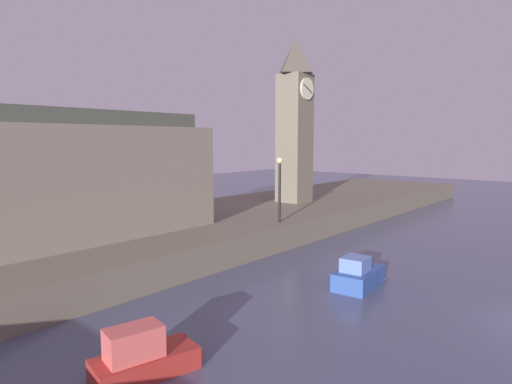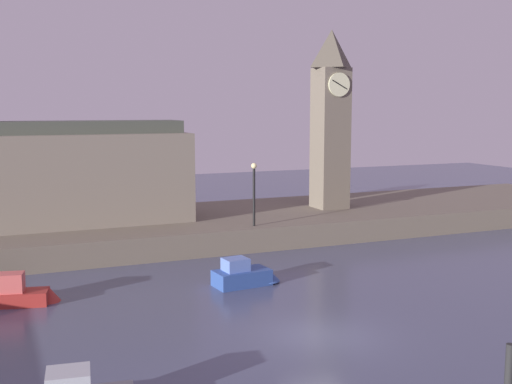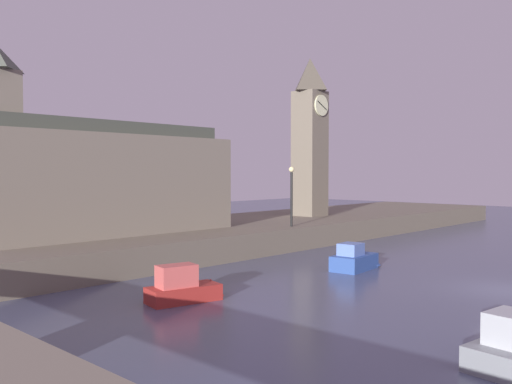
% 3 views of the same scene
% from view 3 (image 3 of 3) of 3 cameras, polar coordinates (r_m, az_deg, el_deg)
% --- Properties ---
extents(ground_plane, '(120.00, 120.00, 0.00)m').
position_cam_3_polar(ground_plane, '(26.17, 24.92, -9.36)').
color(ground_plane, '#474C66').
extents(far_embankment, '(70.00, 12.00, 1.50)m').
position_cam_3_polar(far_embankment, '(37.36, -5.73, -4.61)').
color(far_embankment, '#6B6051').
rests_on(far_embankment, ground).
extents(clock_tower, '(2.44, 2.48, 12.92)m').
position_cam_3_polar(clock_tower, '(45.44, 5.63, 5.98)').
color(clock_tower, '#6B6051').
rests_on(clock_tower, far_embankment).
extents(parliament_hall, '(14.93, 5.65, 10.16)m').
position_cam_3_polar(parliament_hall, '(33.26, -15.91, 1.42)').
color(parliament_hall, slate).
rests_on(parliament_hall, far_embankment).
extents(streetlamp, '(0.36, 0.36, 3.96)m').
position_cam_3_polar(streetlamp, '(36.22, 3.72, 0.28)').
color(streetlamp, black).
rests_on(streetlamp, far_embankment).
extents(boat_tour_blue, '(3.57, 1.75, 1.42)m').
position_cam_3_polar(boat_tour_blue, '(29.50, 10.48, -6.91)').
color(boat_tour_blue, '#2D4C93').
rests_on(boat_tour_blue, ground).
extents(boat_dinghy_red, '(3.63, 1.83, 1.51)m').
position_cam_3_polar(boat_dinghy_red, '(22.18, -7.13, -9.86)').
color(boat_dinghy_red, maroon).
rests_on(boat_dinghy_red, ground).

